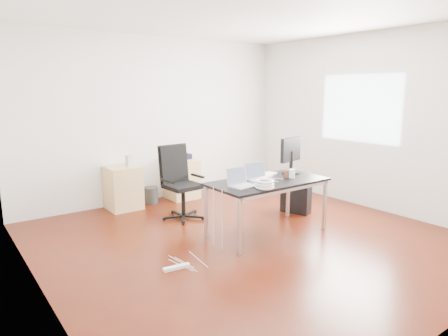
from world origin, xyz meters
TOP-DOWN VIEW (x-y plane):
  - room_shell at (0.04, 0.00)m, footprint 5.00×5.00m
  - desk at (0.32, 0.01)m, footprint 1.60×0.80m
  - office_chair at (-0.27, 1.30)m, footprint 0.51×0.53m
  - filing_cabinet_left at (-0.79, 2.23)m, footprint 0.50×0.50m
  - filing_cabinet_right at (0.30, 2.23)m, footprint 0.50×0.50m
  - pc_tower at (1.31, 0.43)m, footprint 0.34×0.49m
  - wastebasket at (-0.29, 2.25)m, footprint 0.30×0.30m
  - power_strip at (-1.21, -0.23)m, footprint 0.30×0.09m
  - laptop_left at (-0.16, -0.03)m, footprint 0.36×0.29m
  - laptop_right at (0.25, 0.10)m, footprint 0.35×0.27m
  - monitor at (0.91, 0.18)m, footprint 0.45×0.26m
  - keyboard at (0.49, 0.23)m, footprint 0.46×0.30m
  - cup_white at (0.69, -0.06)m, footprint 0.11×0.11m
  - cup_brown at (0.66, -0.01)m, footprint 0.08×0.08m
  - cable_coil at (-0.00, -0.28)m, footprint 0.24×0.24m
  - power_adapter at (0.10, -0.22)m, footprint 0.09×0.09m
  - speaker at (-0.69, 2.18)m, footprint 0.11×0.10m
  - navy_garment at (0.33, 2.27)m, footprint 0.33×0.27m

SIDE VIEW (x-z plane):
  - power_strip at x=-1.21m, z-range 0.00..0.04m
  - wastebasket at x=-0.29m, z-range 0.00..0.28m
  - pc_tower at x=1.31m, z-range 0.00..0.44m
  - filing_cabinet_left at x=-0.79m, z-range 0.00..0.70m
  - filing_cabinet_right at x=0.30m, z-range 0.00..0.70m
  - office_chair at x=-0.27m, z-range 0.06..1.15m
  - desk at x=0.32m, z-range 0.31..1.04m
  - keyboard at x=0.49m, z-range 0.73..0.75m
  - power_adapter at x=0.10m, z-range 0.73..0.76m
  - navy_garment at x=0.33m, z-range 0.70..0.79m
  - cup_brown at x=0.66m, z-range 0.73..0.83m
  - cable_coil at x=0.00m, z-range 0.73..0.84m
  - laptop_left at x=-0.16m, z-range 0.67..0.90m
  - laptop_right at x=0.25m, z-range 0.67..0.90m
  - speaker at x=-0.69m, z-range 0.70..0.88m
  - cup_white at x=0.69m, z-range 0.73..0.85m
  - monitor at x=0.91m, z-range 0.76..1.27m
  - room_shell at x=0.04m, z-range -1.10..3.90m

